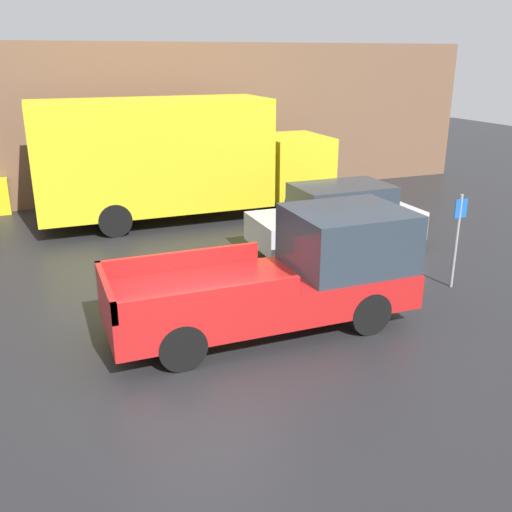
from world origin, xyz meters
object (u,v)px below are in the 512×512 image
object	(u,v)px
car	(337,218)
parking_sign	(457,236)
delivery_truck	(175,157)
newspaper_box	(2,196)
pickup_truck	(291,274)

from	to	relation	value
car	parking_sign	world-z (taller)	parking_sign
delivery_truck	newspaper_box	distance (m)	5.82
parking_sign	newspaper_box	world-z (taller)	parking_sign
pickup_truck	car	world-z (taller)	pickup_truck
pickup_truck	newspaper_box	size ratio (longest dim) A/B	4.88
parking_sign	pickup_truck	bearing A→B (deg)	-175.29
pickup_truck	delivery_truck	xyz separation A→B (m)	(-0.21, 7.90, 0.93)
newspaper_box	delivery_truck	bearing A→B (deg)	-27.23
delivery_truck	parking_sign	world-z (taller)	delivery_truck
pickup_truck	delivery_truck	distance (m)	7.96
car	parking_sign	size ratio (longest dim) A/B	2.11
pickup_truck	newspaper_box	world-z (taller)	pickup_truck
car	parking_sign	distance (m)	3.38
car	newspaper_box	bearing A→B (deg)	139.50
newspaper_box	parking_sign	bearing A→B (deg)	-47.61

